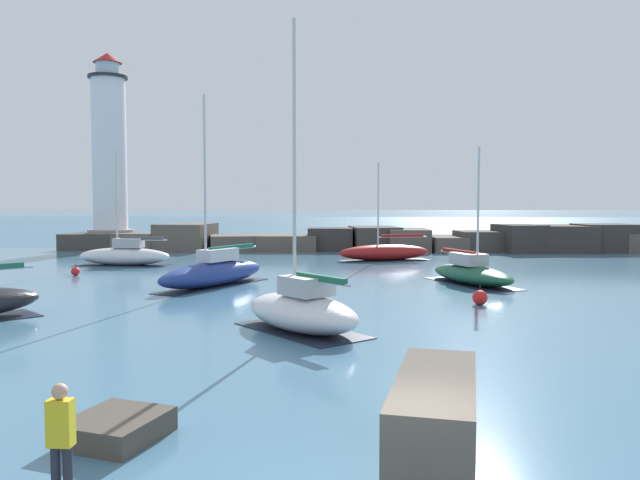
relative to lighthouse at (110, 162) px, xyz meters
The scene contains 11 objects.
open_sea_beyond 64.33m from the lighthouse, 68.23° to the left, with size 400.00×116.00×0.01m.
breakwater_jetty 26.83m from the lighthouse, ahead, with size 56.35×6.90×2.42m.
lighthouse is the anchor object (origin of this frame).
sailboat_moored_1 41.58m from the lighthouse, 59.22° to the right, with size 5.29×5.50×10.58m.
sailboat_moored_2 29.58m from the lighthouse, 57.68° to the right, with size 5.05×7.88×9.80m.
sailboat_moored_4 17.41m from the lighthouse, 64.67° to the right, with size 6.49×2.24×7.83m.
sailboat_moored_5 27.61m from the lighthouse, 21.28° to the right, with size 7.30×4.04×7.24m.
sailboat_moored_7 37.38m from the lighthouse, 37.94° to the right, with size 4.72×6.94×7.24m.
mooring_buoy_orange_near 22.56m from the lighthouse, 73.37° to the right, with size 0.51×0.51×0.71m.
mooring_buoy_far_side 41.36m from the lighthouse, 46.39° to the right, with size 0.64×0.64×0.84m.
person_on_rocks 51.49m from the lighthouse, 68.66° to the right, with size 0.36×0.24×1.79m.
Camera 1 is at (-0.79, -8.93, 4.43)m, focal length 35.00 mm.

